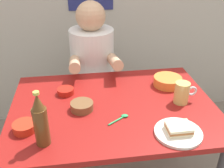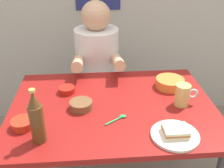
% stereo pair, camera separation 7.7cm
% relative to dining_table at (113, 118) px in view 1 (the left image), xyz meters
% --- Properties ---
extents(dining_table, '(1.10, 0.80, 0.74)m').
position_rel_dining_table_xyz_m(dining_table, '(0.00, 0.00, 0.00)').
color(dining_table, maroon).
rests_on(dining_table, ground).
extents(stool, '(0.34, 0.34, 0.45)m').
position_rel_dining_table_xyz_m(stool, '(-0.07, 0.63, -0.30)').
color(stool, '#4C4C51').
rests_on(stool, ground).
extents(person_seated, '(0.33, 0.56, 0.72)m').
position_rel_dining_table_xyz_m(person_seated, '(-0.07, 0.62, 0.12)').
color(person_seated, white).
rests_on(person_seated, stool).
extents(plate_orange, '(0.22, 0.22, 0.01)m').
position_rel_dining_table_xyz_m(plate_orange, '(0.26, -0.29, 0.10)').
color(plate_orange, silver).
rests_on(plate_orange, dining_table).
extents(sandwich, '(0.11, 0.09, 0.04)m').
position_rel_dining_table_xyz_m(sandwich, '(0.26, -0.29, 0.13)').
color(sandwich, beige).
rests_on(sandwich, plate_orange).
extents(beer_mug, '(0.13, 0.08, 0.12)m').
position_rel_dining_table_xyz_m(beer_mug, '(0.37, -0.03, 0.15)').
color(beer_mug, '#D1BC66').
rests_on(beer_mug, dining_table).
extents(beer_bottle, '(0.06, 0.06, 0.26)m').
position_rel_dining_table_xyz_m(beer_bottle, '(-0.35, -0.26, 0.21)').
color(beer_bottle, '#593819').
rests_on(beer_bottle, dining_table).
extents(condiment_bowl_brown, '(0.12, 0.12, 0.04)m').
position_rel_dining_table_xyz_m(condiment_bowl_brown, '(-0.17, -0.02, 0.12)').
color(condiment_bowl_brown, brown).
rests_on(condiment_bowl_brown, dining_table).
extents(sauce_bowl_chili, '(0.11, 0.11, 0.04)m').
position_rel_dining_table_xyz_m(sauce_bowl_chili, '(-0.44, -0.16, 0.12)').
color(sauce_bowl_chili, red).
rests_on(sauce_bowl_chili, dining_table).
extents(soup_bowl_orange, '(0.17, 0.17, 0.05)m').
position_rel_dining_table_xyz_m(soup_bowl_orange, '(0.36, 0.17, 0.12)').
color(soup_bowl_orange, orange).
rests_on(soup_bowl_orange, dining_table).
extents(sambal_bowl_red, '(0.10, 0.10, 0.03)m').
position_rel_dining_table_xyz_m(sambal_bowl_red, '(-0.26, 0.15, 0.11)').
color(sambal_bowl_red, '#B21E14').
rests_on(sambal_bowl_red, dining_table).
extents(spoon, '(0.11, 0.08, 0.01)m').
position_rel_dining_table_xyz_m(spoon, '(0.02, -0.13, 0.10)').
color(spoon, '#26A559').
rests_on(spoon, dining_table).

